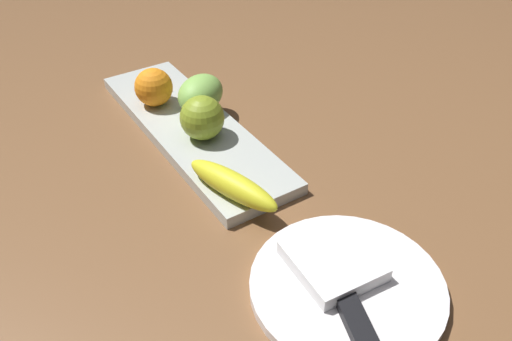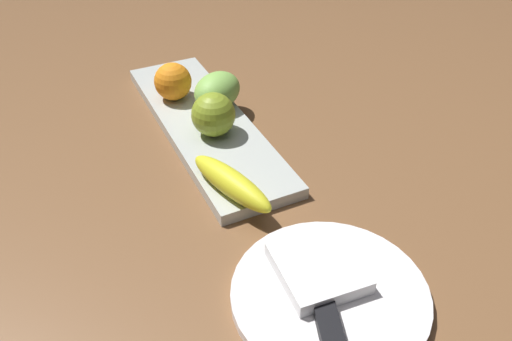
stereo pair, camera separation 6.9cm
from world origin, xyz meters
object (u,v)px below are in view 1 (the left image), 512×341
object	(u,v)px
fruit_tray	(192,129)
dinner_plate	(347,286)
grape_bunch	(201,94)
orange_near_apple	(151,88)
knife	(355,319)
apple	(202,118)
banana	(232,185)
folded_napkin	(333,261)

from	to	relation	value
fruit_tray	dinner_plate	xyz separation A→B (m)	(-0.38, 0.00, -0.00)
grape_bunch	dinner_plate	world-z (taller)	grape_bunch
orange_near_apple	dinner_plate	world-z (taller)	orange_near_apple
dinner_plate	knife	size ratio (longest dim) A/B	1.25
fruit_tray	apple	size ratio (longest dim) A/B	6.54
banana	folded_napkin	distance (m)	0.17
grape_bunch	dinner_plate	xyz separation A→B (m)	(-0.41, 0.04, -0.04)
orange_near_apple	folded_napkin	bearing A→B (deg)	-176.64
banana	apple	bearing A→B (deg)	149.97
dinner_plate	folded_napkin	size ratio (longest dim) A/B	2.23
grape_bunch	folded_napkin	size ratio (longest dim) A/B	0.89
fruit_tray	banana	size ratio (longest dim) A/B	2.96
orange_near_apple	apple	bearing A→B (deg)	-169.09
folded_napkin	fruit_tray	bearing A→B (deg)	0.00
banana	grape_bunch	world-z (taller)	grape_bunch
banana	grape_bunch	bearing A→B (deg)	145.23
apple	grape_bunch	world-z (taller)	apple
folded_napkin	knife	world-z (taller)	folded_napkin
dinner_plate	folded_napkin	world-z (taller)	folded_napkin
apple	dinner_plate	world-z (taller)	apple
apple	folded_napkin	xyz separation A→B (m)	(-0.31, -0.00, -0.03)
fruit_tray	orange_near_apple	xyz separation A→B (m)	(0.09, 0.03, 0.04)
folded_napkin	knife	bearing A→B (deg)	157.88
banana	dinner_plate	size ratio (longest dim) A/B	0.68
apple	knife	bearing A→B (deg)	175.73
grape_bunch	folded_napkin	xyz separation A→B (m)	(-0.38, 0.04, -0.03)
apple	orange_near_apple	size ratio (longest dim) A/B	1.07
apple	folded_napkin	distance (m)	0.31
orange_near_apple	folded_napkin	size ratio (longest dim) A/B	0.64
fruit_tray	orange_near_apple	world-z (taller)	orange_near_apple
fruit_tray	dinner_plate	bearing A→B (deg)	180.00
banana	grape_bunch	distance (m)	0.23
apple	banana	xyz separation A→B (m)	(-0.14, 0.03, -0.02)
folded_napkin	knife	distance (m)	0.08
knife	apple	bearing A→B (deg)	15.15
fruit_tray	knife	xyz separation A→B (m)	(-0.42, 0.03, 0.01)
grape_bunch	dinner_plate	bearing A→B (deg)	175.03
fruit_tray	knife	distance (m)	0.42
folded_napkin	orange_near_apple	bearing A→B (deg)	3.36
fruit_tray	banana	bearing A→B (deg)	169.57
fruit_tray	grape_bunch	size ratio (longest dim) A/B	5.01
apple	orange_near_apple	bearing A→B (deg)	10.91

